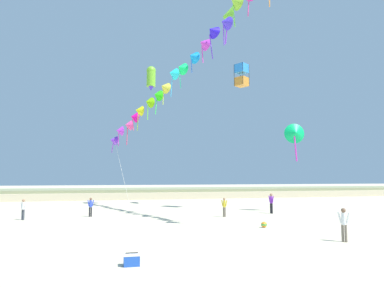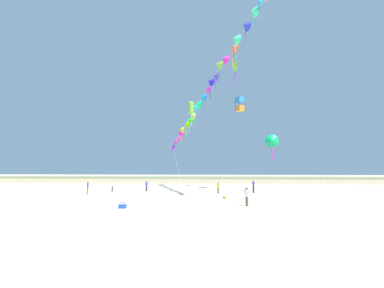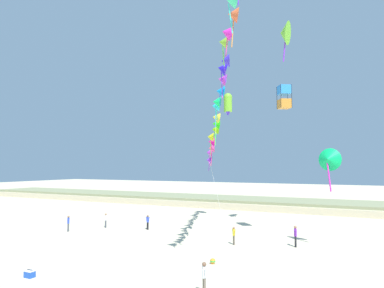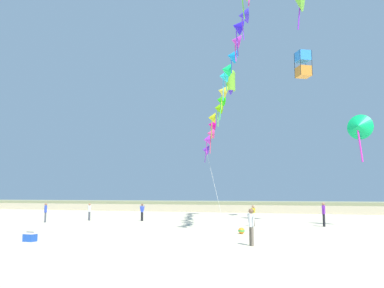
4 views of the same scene
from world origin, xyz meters
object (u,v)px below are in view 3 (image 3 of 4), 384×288
Objects in this scene: person_far_left at (148,221)px; large_kite_low_lead at (228,103)px; person_mid_center at (106,219)px; beach_ball at (213,261)px; person_far_center at (295,235)px; large_kite_outer_drift at (284,33)px; large_kite_mid_trail at (284,97)px; person_far_right at (234,234)px; person_near_left at (68,222)px; beach_cooler at (30,274)px; person_near_right at (204,276)px; large_kite_high_solo at (329,160)px.

person_far_left is 16.99m from large_kite_low_lead.
beach_ball is (15.59, -7.49, -0.69)m from person_mid_center.
large_kite_outer_drift is (-1.78, 6.12, 19.34)m from person_far_center.
person_far_right is at bearing -126.99° from large_kite_mid_trail.
large_kite_low_lead reaches higher than beach_ball.
person_near_left is at bearing -146.47° from person_far_left.
large_kite_outer_drift reaches higher than person_far_left.
beach_ball is (17.53, -4.11, -0.74)m from person_near_left.
person_far_right is at bearing -5.82° from person_mid_center.
large_kite_low_lead reaches higher than person_mid_center.
person_far_left is at bearing 98.20° from beach_cooler.
beach_cooler is at bearing -168.39° from person_near_right.
large_kite_mid_trail is (20.41, 6.44, 12.13)m from person_near_left.
person_far_left is 2.59× the size of beach_cooler.
large_kite_low_lead is 28.64m from beach_cooler.
person_mid_center is 19.78m from person_far_center.
large_kite_low_lead reaches higher than large_kite_mid_trail.
large_kite_low_lead reaches higher than beach_cooler.
large_kite_high_solo is at bearing 44.37° from beach_cooler.
large_kite_high_solo is at bearing 6.08° from person_far_center.
person_near_right is 27.03m from large_kite_outer_drift.
large_kite_low_lead is 17.01m from large_kite_high_solo.
person_far_center is at bearing -67.21° from large_kite_mid_trail.
large_kite_outer_drift reaches higher than large_kite_high_solo.
beach_ball is at bearing 108.39° from person_near_right.
person_far_right is at bearing 59.03° from beach_cooler.
person_far_right is 9.85m from large_kite_high_solo.
large_kite_low_lead is at bearing 141.40° from large_kite_high_solo.
person_far_right is at bearing 6.21° from person_near_left.
person_near_left is at bearing -119.87° from person_mid_center.
person_far_center is (4.78, 1.46, 0.13)m from person_far_right.
person_far_center is at bearing -173.92° from large_kite_high_solo.
large_kite_mid_trail reaches higher than person_mid_center.
large_kite_outer_drift is (-4.43, 5.84, 13.24)m from large_kite_high_solo.
person_mid_center is 0.70× the size of large_kite_mid_trail.
person_far_center reaches higher than person_far_right.
large_kite_high_solo reaches higher than person_mid_center.
beach_cooler is at bearing -81.80° from person_far_left.
person_far_right is at bearing 101.76° from person_near_right.
large_kite_low_lead reaches higher than large_kite_high_solo.
large_kite_high_solo is at bearing 48.36° from beach_ball.
large_kite_mid_trail is at bearing 9.42° from person_mid_center.
person_far_left is 4.13× the size of beach_ball.
beach_ball is at bearing -131.64° from large_kite_high_solo.
person_near_left is 25.40m from large_kite_high_solo.
beach_cooler is at bearing -139.26° from beach_ball.
person_mid_center is at bearing 174.18° from person_far_right.
person_near_left is 0.57× the size of large_kite_low_lead.
beach_ball is (5.22, -17.33, -14.05)m from large_kite_low_lead.
person_far_right is 21.11m from large_kite_outer_drift.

